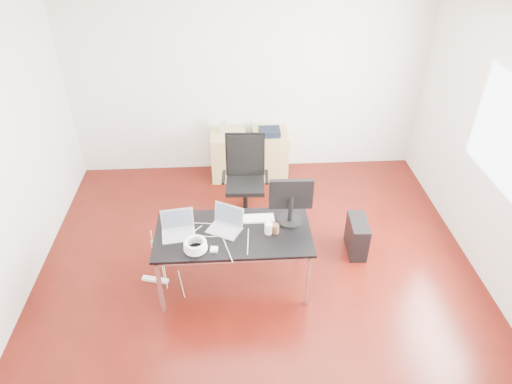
{
  "coord_description": "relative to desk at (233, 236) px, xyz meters",
  "views": [
    {
      "loc": [
        -0.25,
        -3.57,
        3.75
      ],
      "look_at": [
        0.0,
        0.55,
        0.85
      ],
      "focal_mm": 32.0,
      "sensor_mm": 36.0,
      "label": 1
    }
  ],
  "objects": [
    {
      "name": "room_shell",
      "position": [
        0.3,
        -0.01,
        0.73
      ],
      "size": [
        5.0,
        5.0,
        5.0
      ],
      "color": "#3C0B06",
      "rests_on": "ground"
    },
    {
      "name": "desk",
      "position": [
        0.0,
        0.0,
        0.0
      ],
      "size": [
        1.6,
        0.8,
        0.73
      ],
      "color": "black",
      "rests_on": "ground"
    },
    {
      "name": "office_chair",
      "position": [
        0.17,
        1.28,
        -0.07
      ],
      "size": [
        0.5,
        0.52,
        1.08
      ],
      "rotation": [
        0.0,
        0.0,
        -0.05
      ],
      "color": "black",
      "rests_on": "ground"
    },
    {
      "name": "filing_cabinet_left",
      "position": [
        -0.03,
        2.21,
        -0.33
      ],
      "size": [
        0.5,
        0.5,
        0.7
      ],
      "primitive_type": "cube",
      "color": "#A28D51",
      "rests_on": "ground"
    },
    {
      "name": "filing_cabinet_right",
      "position": [
        0.57,
        2.21,
        -0.33
      ],
      "size": [
        0.5,
        0.5,
        0.7
      ],
      "primitive_type": "cube",
      "color": "#A28D51",
      "rests_on": "ground"
    },
    {
      "name": "pc_tower",
      "position": [
        1.46,
        0.45,
        -0.46
      ],
      "size": [
        0.23,
        0.46,
        0.44
      ],
      "primitive_type": "cube",
      "rotation": [
        0.0,
        0.0,
        -0.06
      ],
      "color": "black",
      "rests_on": "ground"
    },
    {
      "name": "wastebasket",
      "position": [
        0.24,
        2.04,
        -0.54
      ],
      "size": [
        0.29,
        0.29,
        0.28
      ],
      "primitive_type": "cylinder",
      "rotation": [
        0.0,
        0.0,
        0.26
      ],
      "color": "black",
      "rests_on": "ground"
    },
    {
      "name": "power_strip",
      "position": [
        -0.89,
        0.08,
        -0.66
      ],
      "size": [
        0.31,
        0.13,
        0.04
      ],
      "primitive_type": "cube",
      "rotation": [
        0.0,
        0.0,
        -0.25
      ],
      "color": "white",
      "rests_on": "ground"
    },
    {
      "name": "laptop_left",
      "position": [
        -0.56,
        0.02,
        0.11
      ],
      "size": [
        0.36,
        0.29,
        0.23
      ],
      "rotation": [
        0.0,
        0.0,
        0.13
      ],
      "color": "silver",
      "rests_on": "desk"
    },
    {
      "name": "laptop_right",
      "position": [
        -0.07,
        0.07,
        0.11
      ],
      "size": [
        0.41,
        0.38,
        0.23
      ],
      "rotation": [
        0.0,
        0.0,
        -0.5
      ],
      "color": "silver",
      "rests_on": "desk"
    },
    {
      "name": "monitor",
      "position": [
        0.6,
        0.16,
        0.34
      ],
      "size": [
        0.45,
        0.26,
        0.51
      ],
      "rotation": [
        0.0,
        0.0,
        -0.04
      ],
      "color": "black",
      "rests_on": "desk"
    },
    {
      "name": "keyboard",
      "position": [
        0.22,
        0.2,
        0.06
      ],
      "size": [
        0.44,
        0.14,
        0.02
      ],
      "primitive_type": "cube",
      "rotation": [
        0.0,
        0.0,
        0.01
      ],
      "color": "white",
      "rests_on": "desk"
    },
    {
      "name": "cup_white",
      "position": [
        0.36,
        -0.03,
        0.11
      ],
      "size": [
        0.09,
        0.09,
        0.12
      ],
      "primitive_type": "cylinder",
      "rotation": [
        0.0,
        0.0,
        0.18
      ],
      "color": "white",
      "rests_on": "desk"
    },
    {
      "name": "cup_brown",
      "position": [
        0.43,
        -0.03,
        0.1
      ],
      "size": [
        0.08,
        0.08,
        0.1
      ],
      "primitive_type": "cylinder",
      "rotation": [
        0.0,
        0.0,
        -0.11
      ],
      "color": "brown",
      "rests_on": "desk"
    },
    {
      "name": "cable_coil",
      "position": [
        -0.37,
        -0.24,
        0.11
      ],
      "size": [
        0.24,
        0.24,
        0.11
      ],
      "rotation": [
        0.0,
        0.0,
        -0.27
      ],
      "color": "white",
      "rests_on": "desk"
    },
    {
      "name": "power_adapter",
      "position": [
        -0.19,
        -0.26,
        0.07
      ],
      "size": [
        0.08,
        0.08,
        0.03
      ],
      "primitive_type": "cube",
      "rotation": [
        0.0,
        0.0,
        -0.11
      ],
      "color": "white",
      "rests_on": "desk"
    },
    {
      "name": "speaker",
      "position": [
        -0.1,
        2.25,
        0.11
      ],
      "size": [
        0.1,
        0.09,
        0.18
      ],
      "primitive_type": "cube",
      "rotation": [
        0.0,
        0.0,
        -0.12
      ],
      "color": "#9E9E9E",
      "rests_on": "filing_cabinet_left"
    },
    {
      "name": "navy_garment",
      "position": [
        0.55,
        2.15,
        0.07
      ],
      "size": [
        0.3,
        0.24,
        0.09
      ],
      "primitive_type": "cube",
      "rotation": [
        0.0,
        0.0,
        0.0
      ],
      "color": "black",
      "rests_on": "filing_cabinet_right"
    }
  ]
}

